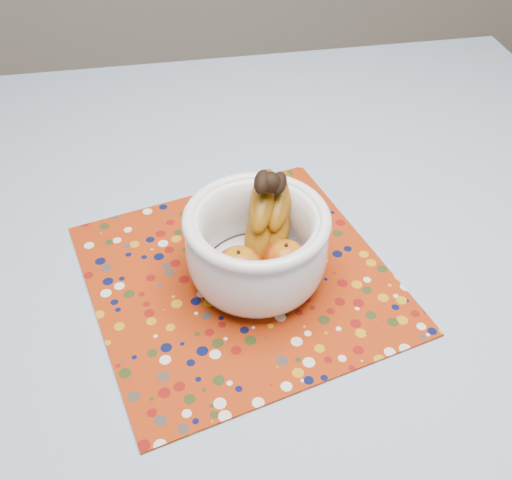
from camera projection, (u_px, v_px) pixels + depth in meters
table at (296, 277)px, 1.02m from camera, size 1.20×1.20×0.75m
tablecloth at (298, 242)px, 0.96m from camera, size 1.32×1.32×0.01m
placemat at (240, 278)px, 0.90m from camera, size 0.52×0.52×0.00m
fruit_bowl at (261, 236)px, 0.85m from camera, size 0.21×0.22×0.17m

